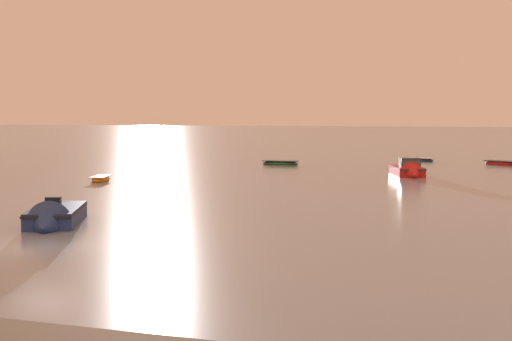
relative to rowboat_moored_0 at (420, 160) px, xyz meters
name	(u,v)px	position (x,y,z in m)	size (l,w,h in m)	color
ground_plane	(43,247)	(-7.71, -67.15, -0.17)	(800.00, 800.00, 0.00)	gray
rowboat_moored_0	(420,160)	(0.00, 0.00, 0.00)	(4.03, 2.90, 0.61)	navy
motorboat_moored_0	(409,172)	(1.86, -24.17, 0.22)	(4.38, 7.12, 2.56)	red
motorboat_moored_3	(53,220)	(-10.85, -61.82, 0.15)	(4.93, 7.09, 2.31)	navy
rowboat_moored_2	(280,163)	(-14.20, -12.52, 0.02)	(4.31, 1.57, 0.67)	#23602D
rowboat_moored_4	(502,163)	(9.76, -4.43, 0.02)	(4.46, 3.43, 0.68)	red
rowboat_moored_5	(101,179)	(-22.46, -37.84, 0.00)	(2.36, 4.01, 0.60)	orange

